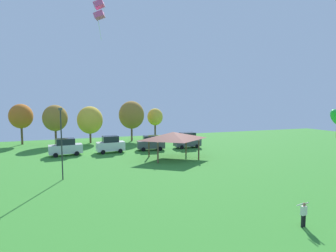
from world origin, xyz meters
The scene contains 13 objects.
person_standing_mid_field centered at (7.89, 13.59, 0.87)m, with size 0.52×0.45×1.56m.
kite_flying_6 centered at (-2.27, 29.25, 16.55)m, with size 1.28×1.21×3.79m.
parked_car_leftmost centered at (-6.09, 41.76, 1.20)m, with size 4.66×2.36×2.45m.
parked_car_second_from_left centered at (0.24, 41.75, 1.24)m, with size 4.23×2.20×2.54m.
parked_car_third_from_left centered at (6.57, 41.71, 1.15)m, with size 4.47×2.46×2.32m.
parked_car_rightmost_in_row centered at (12.89, 41.64, 1.25)m, with size 4.41×2.04×2.57m.
park_pavilion centered at (7.65, 34.70, 3.08)m, with size 7.32×5.28×3.60m.
light_post_0 centered at (-6.11, 29.18, 3.93)m, with size 0.36×0.20×7.04m.
treeline_tree_1 centered at (-13.68, 55.08, 5.10)m, with size 3.99×3.99×7.32m.
treeline_tree_2 centered at (-7.92, 52.50, 4.80)m, with size 4.24×4.24×7.14m.
treeline_tree_3 centered at (-1.96, 52.88, 4.30)m, with size 4.66×4.66×6.86m.
treeline_tree_4 centered at (5.90, 52.77, 5.13)m, with size 4.94×4.94×7.86m.
treeline_tree_5 centered at (11.27, 54.48, 4.53)m, with size 3.24×3.24×6.35m.
Camera 1 is at (-5.07, 2.07, 7.51)m, focal length 28.00 mm.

